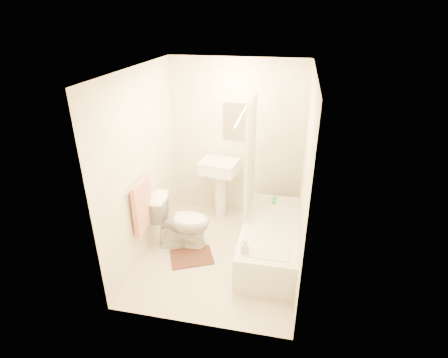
% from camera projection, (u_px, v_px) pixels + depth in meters
% --- Properties ---
extents(floor, '(2.40, 2.40, 0.00)m').
position_uv_depth(floor, '(220.00, 253.00, 4.72)').
color(floor, beige).
rests_on(floor, ground).
extents(ceiling, '(2.40, 2.40, 0.00)m').
position_uv_depth(ceiling, '(219.00, 70.00, 3.67)').
color(ceiling, white).
rests_on(ceiling, ground).
extents(wall_back, '(2.00, 0.02, 2.40)m').
position_uv_depth(wall_back, '(237.00, 140.00, 5.25)').
color(wall_back, beige).
rests_on(wall_back, ground).
extents(wall_left, '(0.02, 2.40, 2.40)m').
position_uv_depth(wall_left, '(142.00, 166.00, 4.38)').
color(wall_left, beige).
rests_on(wall_left, ground).
extents(wall_right, '(0.02, 2.40, 2.40)m').
position_uv_depth(wall_right, '(305.00, 180.00, 4.01)').
color(wall_right, beige).
rests_on(wall_right, ground).
extents(mirror, '(0.40, 0.03, 0.55)m').
position_uv_depth(mirror, '(237.00, 121.00, 5.11)').
color(mirror, white).
rests_on(mirror, wall_back).
extents(curtain_rod, '(0.03, 1.70, 0.03)m').
position_uv_depth(curtain_rod, '(248.00, 106.00, 3.88)').
color(curtain_rod, silver).
rests_on(curtain_rod, wall_back).
extents(shower_curtain, '(0.04, 0.80, 1.55)m').
position_uv_depth(shower_curtain, '(250.00, 158.00, 4.57)').
color(shower_curtain, silver).
rests_on(shower_curtain, curtain_rod).
extents(towel_bar, '(0.02, 0.60, 0.02)m').
position_uv_depth(towel_bar, '(137.00, 182.00, 4.19)').
color(towel_bar, silver).
rests_on(towel_bar, wall_left).
extents(towel, '(0.06, 0.45, 0.66)m').
position_uv_depth(towel, '(143.00, 206.00, 4.33)').
color(towel, '#CC7266').
rests_on(towel, towel_bar).
extents(toilet_paper, '(0.11, 0.12, 0.12)m').
position_uv_depth(toilet_paper, '(154.00, 197.00, 4.69)').
color(toilet_paper, white).
rests_on(toilet_paper, wall_left).
extents(toilet, '(0.81, 0.51, 0.75)m').
position_uv_depth(toilet, '(182.00, 221.00, 4.74)').
color(toilet, white).
rests_on(toilet, floor).
extents(sink, '(0.59, 0.51, 1.04)m').
position_uv_depth(sink, '(220.00, 186.00, 5.37)').
color(sink, white).
rests_on(sink, floor).
extents(bathtub, '(0.71, 1.63, 0.46)m').
position_uv_depth(bathtub, '(270.00, 240.00, 4.62)').
color(bathtub, silver).
rests_on(bathtub, floor).
extents(bath_mat, '(0.67, 0.60, 0.02)m').
position_uv_depth(bath_mat, '(192.00, 257.00, 4.63)').
color(bath_mat, '#4D2D21').
rests_on(bath_mat, floor).
extents(soap_bottle, '(0.10, 0.10, 0.18)m').
position_uv_depth(soap_bottle, '(245.00, 246.00, 3.97)').
color(soap_bottle, white).
rests_on(soap_bottle, bathtub).
extents(scrub_brush, '(0.06, 0.19, 0.04)m').
position_uv_depth(scrub_brush, '(274.00, 200.00, 5.06)').
color(scrub_brush, green).
rests_on(scrub_brush, bathtub).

